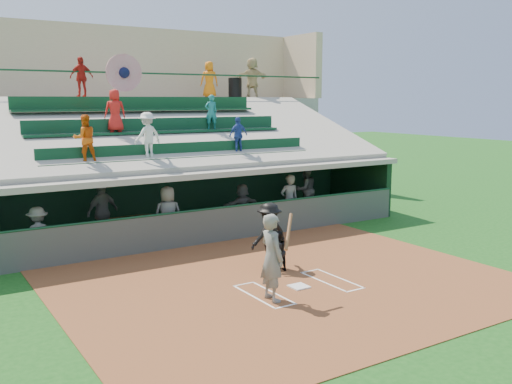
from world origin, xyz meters
TOP-DOWN VIEW (x-y plane):
  - ground at (0.00, 0.00)m, footprint 100.00×100.00m
  - dirt_slab at (0.00, 0.50)m, footprint 11.00×9.00m
  - home_plate at (0.00, 0.00)m, footprint 0.43×0.43m
  - batters_box_chalk at (0.00, 0.00)m, footprint 2.65×1.85m
  - dugout_floor at (0.00, 6.75)m, footprint 16.00×3.50m
  - concourse_slab at (0.00, 13.50)m, footprint 20.00×3.00m
  - grandstand at (-0.01, 10.51)m, footprint 20.40×10.40m
  - batter_at_plate at (-1.06, -0.40)m, footprint 0.87×0.79m
  - catcher at (0.29, 1.33)m, footprint 0.63×0.55m
  - home_umpire at (0.33, 1.81)m, footprint 1.22×0.80m
  - dugout_bench at (-0.28, 7.98)m, footprint 13.90×5.30m
  - dugout_player_a at (-4.89, 5.53)m, footprint 1.02×0.59m
  - dugout_player_b at (-2.67, 6.83)m, footprint 1.24×0.85m
  - dugout_player_c at (-0.99, 5.56)m, footprint 0.97×0.71m
  - dugout_player_d at (2.15, 6.29)m, footprint 1.49×0.62m
  - dugout_player_e at (3.65, 5.53)m, footprint 0.75×0.55m
  - dugout_player_f at (5.50, 7.04)m, footprint 0.96×0.76m
  - trash_bin at (5.83, 13.10)m, footprint 0.63×0.63m
  - concourse_staff_a at (-1.68, 12.07)m, footprint 0.96×0.47m
  - concourse_staff_b at (4.50, 13.18)m, footprint 0.95×0.77m
  - concourse_staff_c at (6.40, 12.49)m, footprint 1.81×0.85m

SIDE VIEW (x-z plane):
  - ground at x=0.00m, z-range 0.00..0.00m
  - dirt_slab at x=0.00m, z-range 0.00..0.02m
  - dugout_floor at x=0.00m, z-range 0.00..0.04m
  - batters_box_chalk at x=0.00m, z-range 0.02..0.03m
  - home_plate at x=0.00m, z-range 0.02..0.05m
  - dugout_bench at x=-0.28m, z-range 0.04..0.48m
  - catcher at x=0.29m, z-range 0.02..1.12m
  - dugout_player_d at x=2.15m, z-range 0.04..1.61m
  - dugout_player_a at x=-4.89m, z-range 0.04..1.61m
  - home_umpire at x=0.33m, z-range 0.02..1.79m
  - dugout_player_c at x=-0.99m, z-range 0.04..1.87m
  - dugout_player_e at x=3.65m, z-range 0.04..1.91m
  - dugout_player_b at x=-2.67m, z-range 0.04..2.00m
  - dugout_player_f at x=5.50m, z-range 0.04..2.00m
  - batter_at_plate at x=-1.06m, z-range 0.02..2.03m
  - grandstand at x=-0.01m, z-range -1.64..6.16m
  - concourse_slab at x=0.00m, z-range 0.00..4.60m
  - trash_bin at x=5.83m, z-range 4.60..5.55m
  - concourse_staff_a at x=-1.68m, z-range 4.60..6.18m
  - concourse_staff_b at x=4.50m, z-range 4.60..6.28m
  - concourse_staff_c at x=6.40m, z-range 4.60..6.47m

